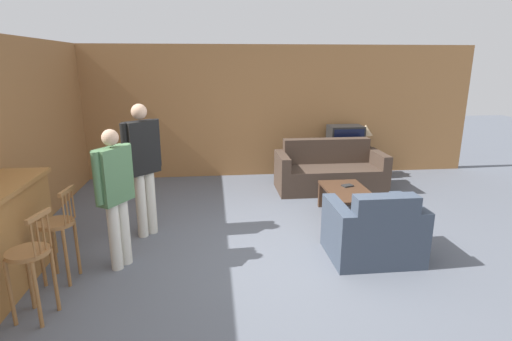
{
  "coord_description": "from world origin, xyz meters",
  "views": [
    {
      "loc": [
        -0.64,
        -4.27,
        2.28
      ],
      "look_at": [
        -0.08,
        0.92,
        0.85
      ],
      "focal_mm": 28.0,
      "sensor_mm": 36.0,
      "label": 1
    }
  ],
  "objects_px": {
    "bar_chair_near": "(31,262)",
    "tv_unit": "(344,162)",
    "person_by_window": "(143,163)",
    "coffee_table": "(347,194)",
    "person_by_counter": "(115,192)",
    "book_on_table": "(347,186)",
    "table_lamp": "(366,131)",
    "tv": "(345,137)",
    "armchair_near": "(374,233)",
    "couch_far": "(329,172)",
    "bar_chair_mid": "(58,232)"
  },
  "relations": [
    {
      "from": "book_on_table",
      "to": "person_by_window",
      "type": "height_order",
      "value": "person_by_window"
    },
    {
      "from": "tv_unit",
      "to": "table_lamp",
      "type": "relative_size",
      "value": 2.47
    },
    {
      "from": "coffee_table",
      "to": "person_by_counter",
      "type": "xyz_separation_m",
      "value": [
        -3.05,
        -1.16,
        0.52
      ]
    },
    {
      "from": "person_by_window",
      "to": "coffee_table",
      "type": "bearing_deg",
      "value": 5.9
    },
    {
      "from": "couch_far",
      "to": "coffee_table",
      "type": "distance_m",
      "value": 1.4
    },
    {
      "from": "tv",
      "to": "person_by_window",
      "type": "relative_size",
      "value": 0.38
    },
    {
      "from": "couch_far",
      "to": "coffee_table",
      "type": "bearing_deg",
      "value": -95.42
    },
    {
      "from": "bar_chair_near",
      "to": "person_by_window",
      "type": "height_order",
      "value": "person_by_window"
    },
    {
      "from": "person_by_counter",
      "to": "book_on_table",
      "type": "bearing_deg",
      "value": 23.23
    },
    {
      "from": "couch_far",
      "to": "armchair_near",
      "type": "bearing_deg",
      "value": -95.09
    },
    {
      "from": "armchair_near",
      "to": "person_by_counter",
      "type": "relative_size",
      "value": 0.65
    },
    {
      "from": "person_by_window",
      "to": "person_by_counter",
      "type": "bearing_deg",
      "value": -100.92
    },
    {
      "from": "person_by_window",
      "to": "table_lamp",
      "type": "bearing_deg",
      "value": 31.92
    },
    {
      "from": "bar_chair_near",
      "to": "armchair_near",
      "type": "xyz_separation_m",
      "value": [
        3.5,
        0.79,
        -0.24
      ]
    },
    {
      "from": "couch_far",
      "to": "tv_unit",
      "type": "height_order",
      "value": "couch_far"
    },
    {
      "from": "person_by_window",
      "to": "book_on_table",
      "type": "bearing_deg",
      "value": 9.18
    },
    {
      "from": "book_on_table",
      "to": "person_by_window",
      "type": "distance_m",
      "value": 3.03
    },
    {
      "from": "person_by_counter",
      "to": "bar_chair_mid",
      "type": "bearing_deg",
      "value": -155.73
    },
    {
      "from": "bar_chair_near",
      "to": "book_on_table",
      "type": "relative_size",
      "value": 5.43
    },
    {
      "from": "armchair_near",
      "to": "person_by_counter",
      "type": "bearing_deg",
      "value": 177.7
    },
    {
      "from": "bar_chair_mid",
      "to": "person_by_counter",
      "type": "xyz_separation_m",
      "value": [
        0.55,
        0.25,
        0.34
      ]
    },
    {
      "from": "book_on_table",
      "to": "armchair_near",
      "type": "bearing_deg",
      "value": -96.36
    },
    {
      "from": "armchair_near",
      "to": "tv_unit",
      "type": "relative_size",
      "value": 0.9
    },
    {
      "from": "coffee_table",
      "to": "table_lamp",
      "type": "height_order",
      "value": "table_lamp"
    },
    {
      "from": "table_lamp",
      "to": "person_by_counter",
      "type": "relative_size",
      "value": 0.29
    },
    {
      "from": "table_lamp",
      "to": "couch_far",
      "type": "bearing_deg",
      "value": -140.44
    },
    {
      "from": "bar_chair_mid",
      "to": "coffee_table",
      "type": "xyz_separation_m",
      "value": [
        3.6,
        1.4,
        -0.19
      ]
    },
    {
      "from": "bar_chair_near",
      "to": "person_by_counter",
      "type": "bearing_deg",
      "value": 58.8
    },
    {
      "from": "person_by_window",
      "to": "armchair_near",
      "type": "bearing_deg",
      "value": -19.35
    },
    {
      "from": "couch_far",
      "to": "book_on_table",
      "type": "relative_size",
      "value": 10.2
    },
    {
      "from": "couch_far",
      "to": "tv_unit",
      "type": "xyz_separation_m",
      "value": [
        0.53,
        0.77,
        -0.02
      ]
    },
    {
      "from": "table_lamp",
      "to": "person_by_window",
      "type": "xyz_separation_m",
      "value": [
        -3.95,
        -2.46,
        0.06
      ]
    },
    {
      "from": "armchair_near",
      "to": "person_by_counter",
      "type": "height_order",
      "value": "person_by_counter"
    },
    {
      "from": "couch_far",
      "to": "table_lamp",
      "type": "height_order",
      "value": "table_lamp"
    },
    {
      "from": "book_on_table",
      "to": "person_by_counter",
      "type": "relative_size",
      "value": 0.12
    },
    {
      "from": "couch_far",
      "to": "book_on_table",
      "type": "bearing_deg",
      "value": -93.56
    },
    {
      "from": "bar_chair_mid",
      "to": "coffee_table",
      "type": "relative_size",
      "value": 0.97
    },
    {
      "from": "book_on_table",
      "to": "person_by_counter",
      "type": "xyz_separation_m",
      "value": [
        -3.11,
        -1.33,
        0.45
      ]
    },
    {
      "from": "table_lamp",
      "to": "bar_chair_mid",
      "type": "bearing_deg",
      "value": -142.62
    },
    {
      "from": "tv_unit",
      "to": "tv",
      "type": "relative_size",
      "value": 1.71
    },
    {
      "from": "bar_chair_near",
      "to": "tv",
      "type": "bearing_deg",
      "value": 44.79
    },
    {
      "from": "tv_unit",
      "to": "tv",
      "type": "height_order",
      "value": "tv"
    },
    {
      "from": "tv",
      "to": "table_lamp",
      "type": "height_order",
      "value": "table_lamp"
    },
    {
      "from": "bar_chair_near",
      "to": "tv_unit",
      "type": "distance_m",
      "value": 6.01
    },
    {
      "from": "bar_chair_near",
      "to": "bar_chair_mid",
      "type": "relative_size",
      "value": 1.0
    },
    {
      "from": "coffee_table",
      "to": "tv",
      "type": "height_order",
      "value": "tv"
    },
    {
      "from": "bar_chair_near",
      "to": "armchair_near",
      "type": "height_order",
      "value": "bar_chair_near"
    },
    {
      "from": "couch_far",
      "to": "coffee_table",
      "type": "relative_size",
      "value": 1.82
    },
    {
      "from": "couch_far",
      "to": "person_by_counter",
      "type": "xyz_separation_m",
      "value": [
        -3.18,
        -2.55,
        0.58
      ]
    },
    {
      "from": "table_lamp",
      "to": "tv",
      "type": "bearing_deg",
      "value": -179.58
    }
  ]
}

